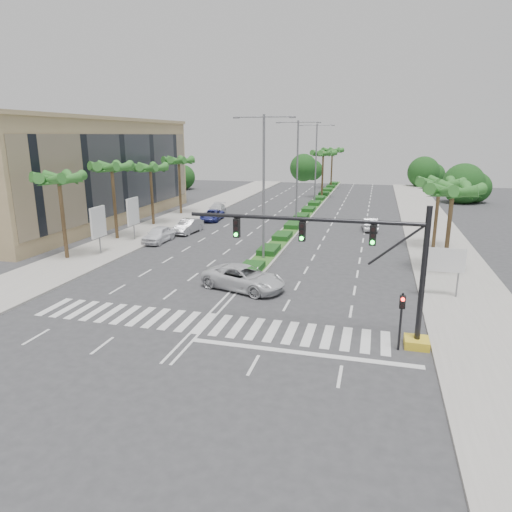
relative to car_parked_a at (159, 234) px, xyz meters
The scene contains 28 objects.
ground 21.51m from the car_parked_a, 56.71° to the right, with size 160.00×160.00×0.00m, color #333335.
footpath_right 27.09m from the car_parked_a, ahead, with size 6.00×120.00×0.15m, color gray.
footpath_left 4.03m from the car_parked_a, 149.13° to the left, with size 6.00×120.00×0.15m, color gray.
median 29.50m from the car_parked_a, 66.42° to the left, with size 2.20×75.00×0.20m, color gray.
median_grass 29.50m from the car_parked_a, 66.42° to the left, with size 1.80×75.00×0.04m, color #255C1F.
building 17.13m from the car_parked_a, 150.51° to the left, with size 12.00×36.00×12.00m, color tan.
signal_gantry 27.82m from the car_parked_a, 40.46° to the right, with size 12.60×1.20×7.20m.
pedestrian_signal 29.17m from the car_parked_a, 39.77° to the right, with size 0.28×0.36×3.00m.
direction_sign 27.25m from the car_parked_a, 21.52° to the right, with size 2.70×0.11×3.40m.
billboard_near 6.90m from the car_parked_a, 114.34° to the right, with size 0.18×2.10×4.35m.
billboard_far 3.47m from the car_parked_a, behind, with size 0.18×2.10×4.35m.
palm_left_near 10.97m from the car_parked_a, 120.54° to the right, with size 4.57×4.68×7.55m.
palm_left_mid 7.85m from the car_parked_a, behind, with size 4.57×4.68×7.95m.
palm_left_far 10.92m from the car_parked_a, 120.33° to the left, with size 4.57×4.68×7.35m.
palm_left_end 17.78m from the car_parked_a, 106.34° to the left, with size 4.57×4.68×7.75m.
palm_right_near 27.14m from the car_parked_a, ahead, with size 4.57×4.68×7.05m.
palm_right_far 27.10m from the car_parked_a, ahead, with size 4.57×4.68×6.75m.
palm_median_a 39.39m from the car_parked_a, 72.33° to the left, with size 4.57×4.68×8.05m.
palm_median_b 53.73m from the car_parked_a, 77.22° to the left, with size 4.57×4.68×8.05m.
streetlight_near 13.83m from the car_parked_a, 18.59° to the right, with size 5.10×0.25×12.00m.
streetlight_mid 17.90m from the car_parked_a, 45.56° to the left, with size 5.10×0.25×12.00m.
streetlight_far 31.00m from the car_parked_a, 67.17° to the left, with size 5.10×0.25×12.00m.
car_parked_a is the anchor object (origin of this frame).
car_parked_b 5.00m from the car_parked_a, 77.08° to the left, with size 1.61×4.61×1.52m, color #A7A6AB.
car_parked_c 12.71m from the car_parked_a, 85.41° to the left, with size 2.20×4.77×1.32m, color navy.
car_parked_d 17.20m from the car_parked_a, 90.00° to the left, with size 1.93×4.76×1.38m, color silver.
car_crossing 16.93m from the car_parked_a, 43.40° to the right, with size 2.75×5.97×1.66m, color silver.
car_right 23.35m from the car_parked_a, 29.63° to the left, with size 1.52×4.36×1.44m, color silver.
Camera 1 is at (9.07, -22.59, 10.42)m, focal length 32.00 mm.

